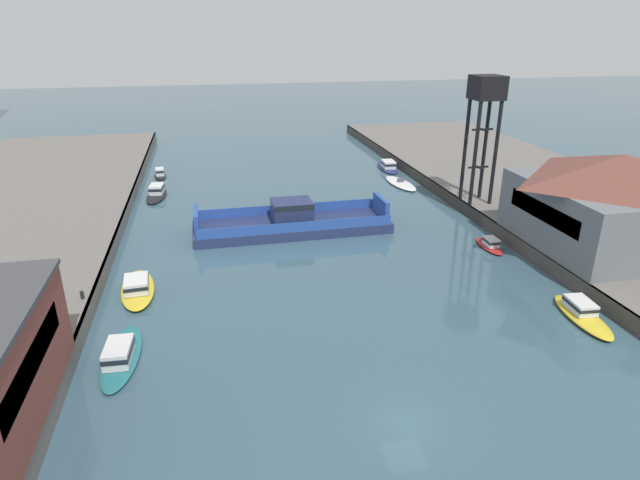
% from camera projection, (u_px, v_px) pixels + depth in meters
% --- Properties ---
extents(ground_plane, '(400.00, 400.00, 0.00)m').
position_uv_depth(ground_plane, '(407.00, 423.00, 31.28)').
color(ground_plane, '#385666').
extents(chain_ferry, '(22.08, 6.66, 3.64)m').
position_uv_depth(chain_ferry, '(292.00, 222.00, 60.05)').
color(chain_ferry, navy).
rests_on(chain_ferry, ground).
extents(moored_boat_near_left, '(3.55, 8.60, 0.95)m').
position_uv_depth(moored_boat_near_left, '(401.00, 183.00, 78.03)').
color(moored_boat_near_left, white).
rests_on(moored_boat_near_left, ground).
extents(moored_boat_near_right, '(3.14, 8.17, 1.51)m').
position_uv_depth(moored_boat_near_right, '(388.00, 166.00, 86.28)').
color(moored_boat_near_right, navy).
rests_on(moored_boat_near_right, ground).
extents(moored_boat_mid_left, '(2.91, 8.49, 1.55)m').
position_uv_depth(moored_boat_mid_left, '(120.00, 354.00, 36.76)').
color(moored_boat_mid_left, '#237075').
rests_on(moored_boat_mid_left, ground).
extents(moored_boat_mid_right, '(2.98, 7.45, 1.43)m').
position_uv_depth(moored_boat_mid_right, '(582.00, 313.00, 42.24)').
color(moored_boat_mid_right, yellow).
rests_on(moored_boat_mid_right, ground).
extents(moored_boat_far_left, '(1.72, 4.91, 1.25)m').
position_uv_depth(moored_boat_far_left, '(490.00, 244.00, 55.64)').
color(moored_boat_far_left, red).
rests_on(moored_boat_far_left, ground).
extents(moored_boat_far_right, '(3.22, 7.66, 1.62)m').
position_uv_depth(moored_boat_far_right, '(157.00, 192.00, 72.45)').
color(moored_boat_far_right, black).
rests_on(moored_boat_far_right, ground).
extents(moored_boat_upstream_a, '(3.41, 8.23, 1.62)m').
position_uv_depth(moored_boat_upstream_a, '(137.00, 287.00, 46.17)').
color(moored_boat_upstream_a, yellow).
rests_on(moored_boat_upstream_a, ground).
extents(moored_boat_upstream_b, '(2.23, 5.03, 1.50)m').
position_uv_depth(moored_boat_upstream_b, '(160.00, 174.00, 81.74)').
color(moored_boat_upstream_b, black).
rests_on(moored_boat_upstream_b, ground).
extents(warehouse_shed, '(15.52, 15.36, 9.00)m').
position_uv_depth(warehouse_shed, '(616.00, 200.00, 51.41)').
color(warehouse_shed, slate).
rests_on(warehouse_shed, quay_right).
extents(crane_tower, '(3.38, 3.38, 14.97)m').
position_uv_depth(crane_tower, '(485.00, 104.00, 61.48)').
color(crane_tower, black).
rests_on(crane_tower, quay_right).
extents(bollard_left_mid, '(0.32, 0.32, 0.71)m').
position_uv_depth(bollard_left_mid, '(28.00, 419.00, 28.76)').
color(bollard_left_mid, black).
rests_on(bollard_left_mid, quay_left).
extents(bollard_left_aft, '(0.32, 0.32, 0.71)m').
position_uv_depth(bollard_left_aft, '(66.00, 332.00, 36.99)').
color(bollard_left_aft, black).
rests_on(bollard_left_aft, quay_left).
extents(bollard_right_aft, '(0.32, 0.32, 0.71)m').
position_uv_depth(bollard_right_aft, '(594.00, 278.00, 44.86)').
color(bollard_right_aft, black).
rests_on(bollard_right_aft, quay_right).
extents(bollard_left_far, '(0.32, 0.32, 0.71)m').
position_uv_depth(bollard_left_far, '(82.00, 294.00, 42.15)').
color(bollard_left_far, black).
rests_on(bollard_left_far, quay_left).
extents(bollard_right_far, '(0.32, 0.32, 0.71)m').
position_uv_depth(bollard_right_far, '(557.00, 255.00, 49.45)').
color(bollard_right_far, black).
rests_on(bollard_right_far, quay_right).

